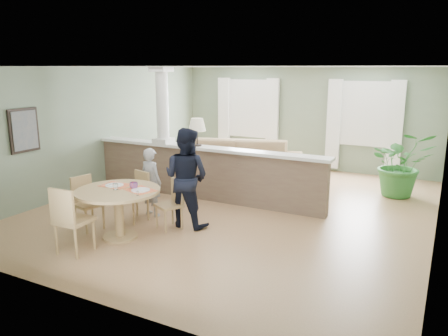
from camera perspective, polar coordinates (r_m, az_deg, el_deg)
The scene contains 12 objects.
ground at distance 8.64m, azimuth 1.92°, elevation -5.14°, with size 8.00×8.00×0.00m, color tan.
room_shell at distance 8.83m, azimuth 3.62°, elevation 7.28°, with size 7.02×8.02×2.71m.
pony_wall at distance 9.07m, azimuth -3.12°, elevation 0.37°, with size 5.32×0.38×2.70m.
sofa at distance 10.56m, azimuth 1.31°, elevation 0.90°, with size 3.24×1.27×0.95m, color #8F704E.
houseplant at distance 9.93m, azimuth 22.14°, elevation 0.51°, with size 1.27×1.10×1.41m, color #2E6F2C.
dining_table at distance 7.14m, azimuth -13.58°, elevation -4.03°, with size 1.33×1.33×0.91m.
chair_far_boy at distance 7.96m, azimuth -11.20°, elevation -3.30°, with size 0.48×0.48×0.88m.
chair_far_man at distance 7.47m, azimuth -6.79°, elevation -4.38°, with size 0.51×0.51×0.85m.
chair_near at distance 6.74m, azimuth -19.53°, elevation -6.14°, with size 0.48×0.48×1.02m.
chair_side at distance 7.75m, azimuth -17.58°, elevation -4.02°, with size 0.49×0.49×0.91m.
child_person at distance 8.12m, azimuth -9.49°, elevation -1.81°, with size 0.46×0.30×1.27m, color #949498.
man_person at distance 7.47m, azimuth -4.95°, elevation -1.25°, with size 0.83×0.65×1.71m, color black.
Camera 1 is at (3.55, -7.40, 2.69)m, focal length 35.00 mm.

